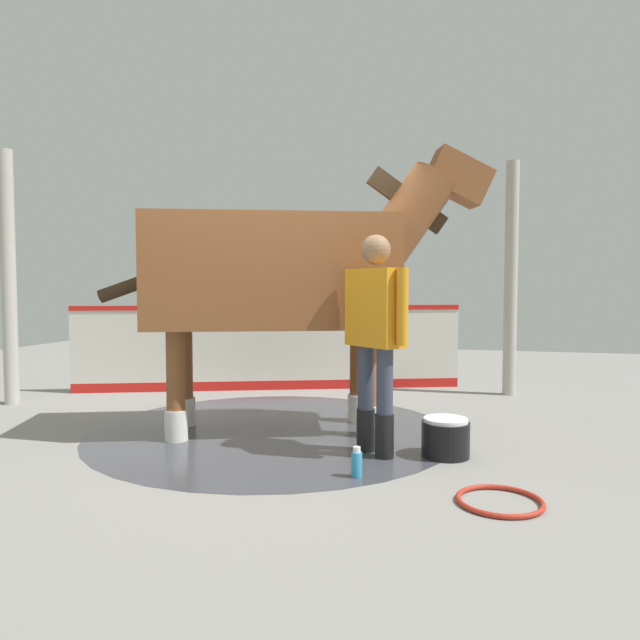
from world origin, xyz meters
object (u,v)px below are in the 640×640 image
at_px(bottle_shampoo, 357,463).
at_px(hose_coil, 500,501).
at_px(handler, 375,327).
at_px(wash_bucket, 445,438).
at_px(bottle_spray, 457,438).
at_px(horse, 286,273).

distance_m(bottle_shampoo, hose_coil, 0.99).
relative_size(handler, wash_bucket, 4.65).
height_order(wash_bucket, hose_coil, wash_bucket).
bearing_deg(wash_bucket, hose_coil, -69.27).
bearing_deg(bottle_spray, horse, 170.70).
bearing_deg(bottle_shampoo, bottle_spray, 53.31).
relative_size(horse, bottle_shampoo, 16.04).
height_order(wash_bucket, bottle_shampoo, wash_bucket).
bearing_deg(bottle_shampoo, handler, 86.04).
bearing_deg(horse, hose_coil, -57.89).
height_order(horse, wash_bucket, horse).
relative_size(horse, bottle_spray, 18.08).
distance_m(wash_bucket, bottle_spray, 0.27).
distance_m(horse, bottle_spray, 2.10).
distance_m(handler, bottle_spray, 1.17).
bearing_deg(bottle_spray, wash_bucket, -109.49).
distance_m(handler, hose_coil, 1.60).
xyz_separation_m(horse, hose_coil, (1.83, -1.45, -1.45)).
bearing_deg(handler, bottle_spray, 157.45).
bearing_deg(horse, bottle_spray, -28.81).
distance_m(horse, hose_coil, 2.74).
bearing_deg(bottle_shampoo, horse, 126.93).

